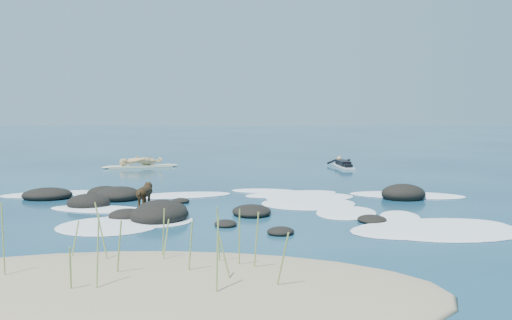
{
  "coord_description": "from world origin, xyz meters",
  "views": [
    {
      "loc": [
        2.01,
        -16.28,
        2.68
      ],
      "look_at": [
        1.01,
        4.0,
        0.9
      ],
      "focal_mm": 40.0,
      "sensor_mm": 36.0,
      "label": 1
    }
  ],
  "objects": [
    {
      "name": "ground",
      "position": [
        0.0,
        0.0,
        0.0
      ],
      "size": [
        160.0,
        160.0,
        0.0
      ],
      "primitive_type": "plane",
      "color": "#0A2642",
      "rests_on": "ground"
    },
    {
      "name": "dune_grass",
      "position": [
        0.17,
        -7.99,
        0.62
      ],
      "size": [
        4.18,
        2.15,
        1.23
      ],
      "color": "#87A24E",
      "rests_on": "ground"
    },
    {
      "name": "reef_rocks",
      "position": [
        -2.43,
        -1.85,
        0.11
      ],
      "size": [
        13.62,
        7.64,
        0.6
      ],
      "color": "black",
      "rests_on": "ground"
    },
    {
      "name": "dog",
      "position": [
        -1.69,
        -1.44,
        0.5
      ],
      "size": [
        0.32,
        1.2,
        0.76
      ],
      "rotation": [
        0.0,
        0.0,
        1.55
      ],
      "color": "black",
      "rests_on": "ground"
    },
    {
      "name": "breaking_foam",
      "position": [
        1.68,
        -0.88,
        0.01
      ],
      "size": [
        14.85,
        8.07,
        0.12
      ],
      "color": "white",
      "rests_on": "ground"
    },
    {
      "name": "standing_surfer_rig",
      "position": [
        -4.7,
        9.96,
        0.8
      ],
      "size": [
        3.4,
        1.71,
        2.02
      ],
      "rotation": [
        0.0,
        0.0,
        0.4
      ],
      "color": "beige",
      "rests_on": "ground"
    },
    {
      "name": "sand_dune",
      "position": [
        0.0,
        -8.2,
        0.0
      ],
      "size": [
        9.0,
        4.4,
        0.6
      ],
      "primitive_type": "ellipsoid",
      "color": "#9E8966",
      "rests_on": "ground"
    },
    {
      "name": "paddling_surfer_rig",
      "position": [
        4.79,
        10.5,
        0.15
      ],
      "size": [
        1.16,
        2.61,
        0.45
      ],
      "rotation": [
        0.0,
        0.0,
        1.71
      ],
      "color": "white",
      "rests_on": "ground"
    }
  ]
}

